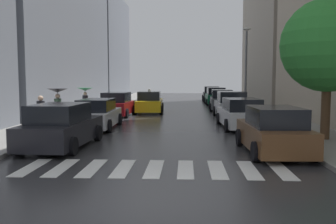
{
  "coord_description": "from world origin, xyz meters",
  "views": [
    {
      "loc": [
        0.91,
        -7.37,
        2.58
      ],
      "look_at": [
        -0.14,
        14.03,
        0.66
      ],
      "focal_mm": 39.76,
      "sensor_mm": 36.0,
      "label": 1
    }
  ],
  "objects_px": {
    "parked_car_right_sixth": "(211,94)",
    "taxi_midroad": "(150,103)",
    "parked_car_left_third": "(117,105)",
    "pedestrian_by_kerb": "(58,99)",
    "parked_car_left_nearest": "(61,127)",
    "pedestrian_near_tree": "(41,113)",
    "street_tree_right": "(328,45)",
    "parked_car_left_second": "(97,115)",
    "parked_car_right_nearest": "(274,132)",
    "lamp_post_right": "(246,62)",
    "parked_car_right_fifth": "(216,97)",
    "pedestrian_foreground": "(85,95)",
    "parked_car_right_second": "(241,114)",
    "parked_car_right_third": "(231,105)",
    "parked_car_right_fourth": "(222,100)"
  },
  "relations": [
    {
      "from": "parked_car_right_third",
      "to": "pedestrian_near_tree",
      "type": "relative_size",
      "value": 2.56
    },
    {
      "from": "lamp_post_right",
      "to": "taxi_midroad",
      "type": "bearing_deg",
      "value": -172.08
    },
    {
      "from": "parked_car_right_third",
      "to": "parked_car_right_fifth",
      "type": "bearing_deg",
      "value": 0.01
    },
    {
      "from": "pedestrian_near_tree",
      "to": "parked_car_left_third",
      "type": "bearing_deg",
      "value": -76.17
    },
    {
      "from": "parked_car_right_nearest",
      "to": "pedestrian_foreground",
      "type": "bearing_deg",
      "value": 38.66
    },
    {
      "from": "parked_car_left_third",
      "to": "parked_car_right_third",
      "type": "relative_size",
      "value": 0.97
    },
    {
      "from": "parked_car_right_third",
      "to": "pedestrian_foreground",
      "type": "height_order",
      "value": "pedestrian_foreground"
    },
    {
      "from": "parked_car_right_third",
      "to": "taxi_midroad",
      "type": "distance_m",
      "value": 6.72
    },
    {
      "from": "taxi_midroad",
      "to": "pedestrian_near_tree",
      "type": "xyz_separation_m",
      "value": [
        -3.79,
        -11.8,
        0.26
      ]
    },
    {
      "from": "pedestrian_foreground",
      "to": "street_tree_right",
      "type": "distance_m",
      "value": 15.44
    },
    {
      "from": "pedestrian_near_tree",
      "to": "lamp_post_right",
      "type": "height_order",
      "value": "lamp_post_right"
    },
    {
      "from": "parked_car_right_fourth",
      "to": "lamp_post_right",
      "type": "xyz_separation_m",
      "value": [
        1.71,
        -1.57,
        3.07
      ]
    },
    {
      "from": "parked_car_left_nearest",
      "to": "lamp_post_right",
      "type": "distance_m",
      "value": 18.54
    },
    {
      "from": "parked_car_right_nearest",
      "to": "parked_car_right_sixth",
      "type": "xyz_separation_m",
      "value": [
        -0.07,
        31.1,
        0.03
      ]
    },
    {
      "from": "parked_car_right_sixth",
      "to": "taxi_midroad",
      "type": "relative_size",
      "value": 0.89
    },
    {
      "from": "pedestrian_near_tree",
      "to": "lamp_post_right",
      "type": "relative_size",
      "value": 0.26
    },
    {
      "from": "lamp_post_right",
      "to": "pedestrian_foreground",
      "type": "bearing_deg",
      "value": -155.63
    },
    {
      "from": "parked_car_left_third",
      "to": "parked_car_right_fourth",
      "type": "height_order",
      "value": "parked_car_right_fourth"
    },
    {
      "from": "parked_car_left_second",
      "to": "parked_car_right_nearest",
      "type": "relative_size",
      "value": 1.05
    },
    {
      "from": "parked_car_right_nearest",
      "to": "pedestrian_near_tree",
      "type": "height_order",
      "value": "pedestrian_near_tree"
    },
    {
      "from": "taxi_midroad",
      "to": "street_tree_right",
      "type": "height_order",
      "value": "street_tree_right"
    },
    {
      "from": "street_tree_right",
      "to": "parked_car_right_fourth",
      "type": "bearing_deg",
      "value": 99.65
    },
    {
      "from": "pedestrian_near_tree",
      "to": "parked_car_right_fifth",
      "type": "bearing_deg",
      "value": -89.22
    },
    {
      "from": "parked_car_right_fifth",
      "to": "taxi_midroad",
      "type": "height_order",
      "value": "taxi_midroad"
    },
    {
      "from": "parked_car_left_second",
      "to": "pedestrian_near_tree",
      "type": "bearing_deg",
      "value": 140.66
    },
    {
      "from": "parked_car_right_fourth",
      "to": "taxi_midroad",
      "type": "bearing_deg",
      "value": 116.85
    },
    {
      "from": "parked_car_right_nearest",
      "to": "pedestrian_foreground",
      "type": "relative_size",
      "value": 2.37
    },
    {
      "from": "parked_car_left_nearest",
      "to": "parked_car_right_fifth",
      "type": "bearing_deg",
      "value": -15.36
    },
    {
      "from": "parked_car_right_fifth",
      "to": "pedestrian_near_tree",
      "type": "height_order",
      "value": "pedestrian_near_tree"
    },
    {
      "from": "parked_car_right_fourth",
      "to": "taxi_midroad",
      "type": "relative_size",
      "value": 1.01
    },
    {
      "from": "parked_car_right_nearest",
      "to": "parked_car_right_second",
      "type": "height_order",
      "value": "parked_car_right_nearest"
    },
    {
      "from": "taxi_midroad",
      "to": "parked_car_left_second",
      "type": "bearing_deg",
      "value": 166.91
    },
    {
      "from": "street_tree_right",
      "to": "pedestrian_foreground",
      "type": "bearing_deg",
      "value": 143.65
    },
    {
      "from": "parked_car_right_second",
      "to": "lamp_post_right",
      "type": "bearing_deg",
      "value": -12.78
    },
    {
      "from": "parked_car_left_third",
      "to": "parked_car_right_sixth",
      "type": "xyz_separation_m",
      "value": [
        7.76,
        18.52,
        0.02
      ]
    },
    {
      "from": "parked_car_left_second",
      "to": "street_tree_right",
      "type": "relative_size",
      "value": 0.82
    },
    {
      "from": "parked_car_right_nearest",
      "to": "street_tree_right",
      "type": "height_order",
      "value": "street_tree_right"
    },
    {
      "from": "pedestrian_by_kerb",
      "to": "parked_car_left_nearest",
      "type": "bearing_deg",
      "value": 87.19
    },
    {
      "from": "pedestrian_by_kerb",
      "to": "street_tree_right",
      "type": "distance_m",
      "value": 12.92
    },
    {
      "from": "parked_car_right_fifth",
      "to": "pedestrian_foreground",
      "type": "bearing_deg",
      "value": 143.57
    },
    {
      "from": "parked_car_right_second",
      "to": "parked_car_right_fifth",
      "type": "relative_size",
      "value": 1.01
    },
    {
      "from": "parked_car_left_nearest",
      "to": "pedestrian_near_tree",
      "type": "height_order",
      "value": "pedestrian_near_tree"
    },
    {
      "from": "pedestrian_foreground",
      "to": "pedestrian_by_kerb",
      "type": "distance_m",
      "value": 5.51
    },
    {
      "from": "pedestrian_near_tree",
      "to": "pedestrian_foreground",
      "type": "bearing_deg",
      "value": -64.24
    },
    {
      "from": "parked_car_left_second",
      "to": "parked_car_right_nearest",
      "type": "height_order",
      "value": "parked_car_right_nearest"
    },
    {
      "from": "parked_car_right_fifth",
      "to": "lamp_post_right",
      "type": "relative_size",
      "value": 0.75
    },
    {
      "from": "parked_car_right_nearest",
      "to": "parked_car_right_fifth",
      "type": "relative_size",
      "value": 0.9
    },
    {
      "from": "parked_car_right_fourth",
      "to": "parked_car_left_nearest",
      "type": "bearing_deg",
      "value": 158.65
    },
    {
      "from": "pedestrian_foreground",
      "to": "pedestrian_by_kerb",
      "type": "relative_size",
      "value": 0.95
    },
    {
      "from": "parked_car_left_second",
      "to": "pedestrian_foreground",
      "type": "xyz_separation_m",
      "value": [
        -2.06,
        5.23,
        0.79
      ]
    }
  ]
}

